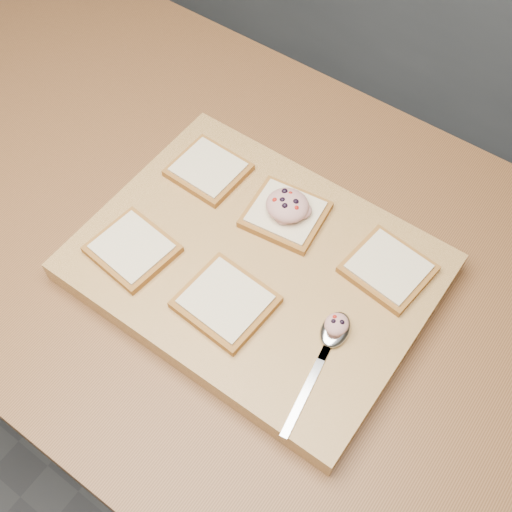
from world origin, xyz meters
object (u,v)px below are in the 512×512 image
Objects in this scene: cutting_board at (256,267)px; spoon at (331,338)px; bread_far_center at (286,214)px; tuna_salad_dollop at (287,205)px.

cutting_board is 2.56× the size of spoon.
cutting_board is 3.97× the size of bread_far_center.
tuna_salad_dollop reaches higher than bread_far_center.
spoon is at bearing -39.36° from tuna_salad_dollop.
cutting_board is 7.57× the size of tuna_salad_dollop.
tuna_salad_dollop is at bearing 5.18° from bread_far_center.
tuna_salad_dollop is (-0.01, 0.09, 0.05)m from cutting_board.
tuna_salad_dollop is 0.21m from spoon.
cutting_board is at bearing 164.09° from spoon.
bread_far_center is at bearing 141.05° from spoon.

